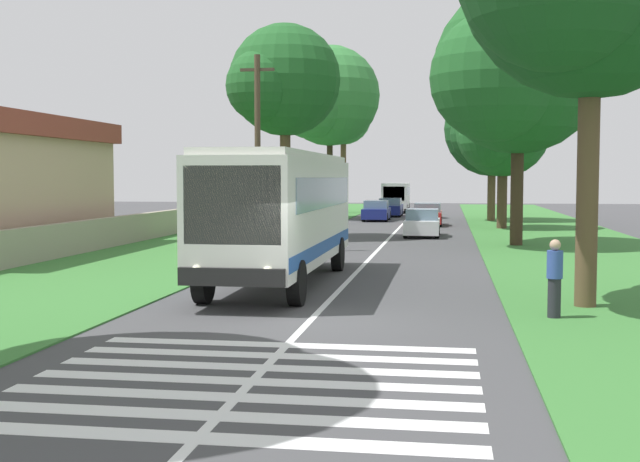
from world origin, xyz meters
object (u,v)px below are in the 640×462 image
Objects in this scene: roadside_tree_left_2 at (282,83)px; utility_pole at (258,150)px; coach_bus at (282,209)px; roadside_tree_left_1 at (342,118)px; roadside_tree_left_0 at (326,99)px; roadside_tree_right_3 at (513,74)px; roadside_tree_right_0 at (500,132)px; trailing_car_1 at (428,215)px; trailing_car_0 at (422,224)px; roadside_tree_right_1 at (490,131)px; trailing_car_3 at (391,208)px; trailing_car_2 at (376,211)px; pedestrian at (555,278)px; trailing_minibus_0 at (396,195)px.

roadside_tree_left_2 is 8.25m from utility_pole.
roadside_tree_left_1 reaches higher than coach_bus.
roadside_tree_left_0 is (37.06, 4.22, 6.66)m from coach_bus.
roadside_tree_right_3 reaches higher than utility_pole.
roadside_tree_left_2 is 1.24× the size of roadside_tree_right_0.
roadside_tree_right_0 is (-2.72, -4.27, 5.01)m from trailing_car_1.
roadside_tree_right_1 is at bearing -14.87° from trailing_car_0.
roadside_tree_right_1 is at bearing -99.13° from roadside_tree_left_0.
roadside_tree_right_0 is at bearing -178.94° from roadside_tree_right_1.
roadside_tree_left_1 is at bearing 39.16° from trailing_car_3.
roadside_tree_right_1 is at bearing -34.52° from trailing_car_1.
coach_bus is at bearing 179.60° from trailing_car_3.
pedestrian is (-39.27, -7.21, 0.24)m from trailing_car_2.
utility_pole is (-31.27, 3.26, 3.49)m from trailing_car_3.
roadside_tree_left_2 is (-19.95, -0.75, -1.12)m from roadside_tree_left_0.
roadside_tree_left_0 is 20.00m from roadside_tree_left_2.
roadside_tree_right_1 is at bearing -128.51° from trailing_car_3.
roadside_tree_right_0 is 0.89× the size of roadside_tree_right_1.
trailing_car_2 is 12.26m from roadside_tree_right_0.
roadside_tree_left_0 reaches higher than trailing_car_3.
utility_pole reaches higher than coach_bus.
trailing_minibus_0 is 3.55× the size of pedestrian.
trailing_car_3 is 0.41× the size of roadside_tree_left_1.
pedestrian is (-45.85, -6.68, 0.24)m from trailing_car_3.
trailing_minibus_0 reaches higher than trailing_car_3.
coach_bus is 1.16× the size of roadside_tree_right_1.
pedestrian is (-34.11, -3.53, 0.24)m from trailing_car_1.
trailing_car_1 is at bearing 15.01° from roadside_tree_right_3.
coach_bus is 0.97× the size of roadside_tree_right_3.
roadside_tree_left_2 reaches higher than roadside_tree_right_0.
trailing_minibus_0 is 53.48m from pedestrian.
roadside_tree_left_0 reaches higher than roadside_tree_left_2.
trailing_car_1 is at bearing -135.74° from roadside_tree_left_0.
utility_pole reaches higher than trailing_car_2.
pedestrian reaches higher than trailing_car_0.
roadside_tree_left_1 is 29.37m from roadside_tree_left_2.
roadside_tree_left_0 reaches higher than coach_bus.
roadside_tree_right_1 is 27.66m from utility_pole.
roadside_tree_right_3 is at bearing -27.59° from coach_bus.
utility_pole is at bearing 174.05° from trailing_car_3.
roadside_tree_left_1 is 1.32× the size of utility_pole.
trailing_car_0 is 0.72× the size of trailing_minibus_0.
trailing_car_2 is 0.41× the size of roadside_tree_left_2.
coach_bus is 2.60× the size of trailing_car_3.
roadside_tree_left_0 is 25.65m from roadside_tree_right_3.
coach_bus is at bearing 179.68° from trailing_minibus_0.
roadside_tree_left_2 is 0.92× the size of roadside_tree_right_3.
trailing_car_3 is 17.00m from roadside_tree_right_0.
trailing_minibus_0 is at bearing 7.20° from pedestrian.
roadside_tree_left_0 is at bearing 80.87° from roadside_tree_right_1.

